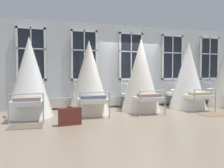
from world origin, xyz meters
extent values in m
plane|color=gray|center=(0.00, 0.00, 0.00)|extent=(23.34, 23.34, 0.00)
cube|color=silver|center=(0.00, 1.27, 1.59)|extent=(12.67, 0.10, 3.18)
cube|color=black|center=(-3.68, 1.16, 1.97)|extent=(0.98, 0.02, 1.86)
cube|color=silver|center=(-3.68, 1.16, 1.07)|extent=(0.98, 0.06, 0.07)
cube|color=silver|center=(-3.68, 1.16, 2.86)|extent=(0.98, 0.06, 0.07)
cube|color=silver|center=(-4.14, 1.16, 1.97)|extent=(0.07, 0.06, 1.86)
cube|color=silver|center=(-3.23, 1.16, 1.97)|extent=(0.07, 0.06, 1.86)
cube|color=silver|center=(-3.68, 1.16, 1.97)|extent=(0.04, 0.06, 1.86)
cube|color=silver|center=(-3.68, 1.16, 2.15)|extent=(0.98, 0.06, 0.04)
cube|color=black|center=(-1.84, 1.16, 1.97)|extent=(0.98, 0.02, 1.86)
cube|color=silver|center=(-1.84, 1.16, 1.07)|extent=(0.98, 0.06, 0.07)
cube|color=silver|center=(-1.84, 1.16, 2.86)|extent=(0.98, 0.06, 0.07)
cube|color=silver|center=(-2.30, 1.16, 1.97)|extent=(0.07, 0.06, 1.86)
cube|color=silver|center=(-1.39, 1.16, 1.97)|extent=(0.07, 0.06, 1.86)
cube|color=silver|center=(-1.84, 1.16, 1.97)|extent=(0.04, 0.06, 1.86)
cube|color=silver|center=(-1.84, 1.16, 2.15)|extent=(0.98, 0.06, 0.04)
cube|color=black|center=(0.00, 1.16, 1.97)|extent=(0.98, 0.02, 1.86)
cube|color=silver|center=(0.00, 1.16, 1.07)|extent=(0.98, 0.06, 0.07)
cube|color=silver|center=(0.00, 1.16, 2.86)|extent=(0.98, 0.06, 0.07)
cube|color=silver|center=(-0.46, 1.16, 1.97)|extent=(0.07, 0.06, 1.86)
cube|color=silver|center=(0.46, 1.16, 1.97)|extent=(0.07, 0.06, 1.86)
cube|color=silver|center=(0.00, 1.16, 1.97)|extent=(0.04, 0.06, 1.86)
cube|color=silver|center=(0.00, 1.16, 2.15)|extent=(0.98, 0.06, 0.04)
cube|color=black|center=(1.84, 1.16, 1.97)|extent=(0.98, 0.02, 1.86)
cube|color=silver|center=(1.84, 1.16, 1.07)|extent=(0.98, 0.06, 0.07)
cube|color=silver|center=(1.84, 1.16, 2.86)|extent=(0.98, 0.06, 0.07)
cube|color=silver|center=(1.39, 1.16, 1.97)|extent=(0.07, 0.06, 1.86)
cube|color=silver|center=(2.30, 1.16, 1.97)|extent=(0.07, 0.06, 1.86)
cube|color=silver|center=(1.84, 1.16, 1.97)|extent=(0.04, 0.06, 1.86)
cube|color=silver|center=(1.84, 1.16, 2.15)|extent=(0.98, 0.06, 0.04)
cube|color=black|center=(3.68, 1.16, 1.97)|extent=(0.98, 0.02, 1.86)
cube|color=silver|center=(3.68, 1.16, 1.07)|extent=(0.98, 0.06, 0.07)
cube|color=silver|center=(3.68, 1.16, 2.86)|extent=(0.98, 0.06, 0.07)
cube|color=silver|center=(3.23, 1.16, 1.97)|extent=(0.07, 0.06, 1.86)
cube|color=silver|center=(4.14, 1.16, 1.97)|extent=(0.07, 0.06, 1.86)
cube|color=silver|center=(3.68, 1.16, 1.97)|extent=(0.04, 0.06, 1.86)
cube|color=silver|center=(3.68, 1.16, 2.15)|extent=(0.98, 0.06, 0.04)
cube|color=silver|center=(0.00, 1.14, 0.25)|extent=(7.97, 0.10, 0.36)
cylinder|color=#9EA3A8|center=(-4.07, 1.03, 0.45)|extent=(0.04, 0.04, 0.90)
cylinder|color=#9EA3A8|center=(-3.22, 1.01, 0.45)|extent=(0.04, 0.04, 0.90)
cylinder|color=#9EA3A8|center=(-4.12, -0.83, 0.39)|extent=(0.04, 0.04, 0.77)
cylinder|color=#9EA3A8|center=(-3.27, -0.86, 0.39)|extent=(0.04, 0.04, 0.77)
cylinder|color=#9EA3A8|center=(-4.09, 0.10, 0.43)|extent=(0.08, 1.87, 0.03)
cylinder|color=#9EA3A8|center=(-3.24, 0.08, 0.43)|extent=(0.08, 1.87, 0.03)
cylinder|color=#9EA3A8|center=(-3.64, 1.02, 0.90)|extent=(0.85, 0.05, 0.03)
cylinder|color=#9EA3A8|center=(-3.69, -0.84, 0.77)|extent=(0.85, 0.05, 0.03)
cube|color=silver|center=(-3.67, 0.09, 0.49)|extent=(0.92, 1.91, 0.12)
ellipsoid|color=#B7B2A3|center=(-3.65, 0.78, 0.62)|extent=(0.66, 0.42, 0.14)
cube|color=gray|center=(-3.69, -0.58, 0.60)|extent=(0.70, 0.38, 0.10)
cone|color=white|center=(-3.67, 0.09, 1.20)|extent=(1.37, 1.37, 2.41)
cylinder|color=#9EA3A8|center=(-2.28, 1.03, 0.45)|extent=(0.04, 0.04, 0.90)
cylinder|color=#9EA3A8|center=(-1.43, 1.03, 0.45)|extent=(0.04, 0.04, 0.90)
cylinder|color=#9EA3A8|center=(-2.29, -0.83, 0.39)|extent=(0.04, 0.04, 0.77)
cylinder|color=#9EA3A8|center=(-1.44, -0.84, 0.39)|extent=(0.04, 0.04, 0.77)
cylinder|color=#9EA3A8|center=(-2.28, 0.10, 0.43)|extent=(0.04, 1.87, 0.03)
cylinder|color=#9EA3A8|center=(-1.44, 0.10, 0.43)|extent=(0.04, 1.87, 0.03)
cylinder|color=#9EA3A8|center=(-1.86, 1.03, 0.90)|extent=(0.85, 0.04, 0.03)
cylinder|color=#9EA3A8|center=(-1.86, -0.83, 0.77)|extent=(0.85, 0.04, 0.03)
cube|color=silver|center=(-1.86, 0.10, 0.49)|extent=(0.88, 1.89, 0.12)
ellipsoid|color=#B7B2A3|center=(-1.86, 0.79, 0.62)|extent=(0.65, 0.40, 0.14)
cube|color=slate|center=(-1.86, -0.57, 0.60)|extent=(0.70, 0.36, 0.10)
cone|color=silver|center=(-1.86, 0.10, 1.19)|extent=(1.37, 1.37, 2.37)
cylinder|color=#9EA3A8|center=(-0.46, 1.04, 0.45)|extent=(0.04, 0.04, 0.90)
cylinder|color=#9EA3A8|center=(0.39, 1.02, 0.45)|extent=(0.04, 0.04, 0.90)
cylinder|color=#9EA3A8|center=(-0.49, -0.83, 0.39)|extent=(0.04, 0.04, 0.77)
cylinder|color=#9EA3A8|center=(0.36, -0.84, 0.39)|extent=(0.04, 0.04, 0.77)
cylinder|color=#9EA3A8|center=(-0.47, 0.11, 0.43)|extent=(0.06, 1.87, 0.03)
cylinder|color=#9EA3A8|center=(0.37, 0.09, 0.43)|extent=(0.06, 1.87, 0.03)
cylinder|color=#9EA3A8|center=(-0.03, 1.03, 0.90)|extent=(0.85, 0.05, 0.03)
cylinder|color=#9EA3A8|center=(-0.07, -0.83, 0.77)|extent=(0.85, 0.05, 0.03)
cube|color=silver|center=(-0.05, 0.10, 0.49)|extent=(0.90, 1.90, 0.12)
ellipsoid|color=silver|center=(-0.04, 0.79, 0.62)|extent=(0.66, 0.41, 0.14)
cube|color=gray|center=(-0.06, -0.57, 0.60)|extent=(0.70, 0.37, 0.10)
cone|color=silver|center=(-0.05, 0.10, 1.25)|extent=(1.37, 1.37, 2.50)
cylinder|color=#9EA3A8|center=(1.44, 1.07, 0.45)|extent=(0.04, 0.04, 0.90)
cylinder|color=#9EA3A8|center=(2.29, 1.08, 0.45)|extent=(0.04, 0.04, 0.90)
cylinder|color=#9EA3A8|center=(1.47, -0.80, 0.39)|extent=(0.04, 0.04, 0.77)
cylinder|color=#9EA3A8|center=(2.32, -0.78, 0.39)|extent=(0.04, 0.04, 0.77)
cylinder|color=#9EA3A8|center=(1.46, 0.14, 0.43)|extent=(0.06, 1.87, 0.03)
cylinder|color=#9EA3A8|center=(2.30, 0.15, 0.43)|extent=(0.06, 1.87, 0.03)
cylinder|color=#9EA3A8|center=(1.87, 1.08, 0.90)|extent=(0.85, 0.04, 0.03)
cylinder|color=#9EA3A8|center=(1.89, -0.79, 0.77)|extent=(0.85, 0.04, 0.03)
cube|color=silver|center=(1.88, 0.14, 0.49)|extent=(0.89, 1.90, 0.12)
ellipsoid|color=beige|center=(1.87, 0.84, 0.62)|extent=(0.65, 0.41, 0.14)
cube|color=tan|center=(1.89, -0.53, 0.60)|extent=(0.70, 0.37, 0.10)
cone|color=white|center=(1.88, 0.14, 1.25)|extent=(1.37, 1.37, 2.49)
cylinder|color=#9EA3A8|center=(3.21, 1.07, 0.45)|extent=(0.04, 0.04, 0.90)
cylinder|color=#9EA3A8|center=(4.06, 1.06, 0.45)|extent=(0.04, 0.04, 0.90)
cylinder|color=#9EA3A8|center=(3.21, 0.13, 0.43)|extent=(0.04, 1.87, 0.03)
cylinder|color=#9EA3A8|center=(3.64, 1.06, 0.90)|extent=(0.85, 0.03, 0.03)
ellipsoid|color=silver|center=(3.64, 0.82, 0.62)|extent=(0.65, 0.40, 0.14)
cube|color=brown|center=(-3.68, -1.22, 0.01)|extent=(0.82, 0.59, 0.01)
cube|color=brown|center=(1.84, -1.22, 0.01)|extent=(0.82, 0.58, 0.01)
cube|color=#5B231E|center=(-2.62, -1.34, 0.22)|extent=(0.58, 0.28, 0.44)
cube|color=tan|center=(-2.64, -1.24, 0.22)|extent=(0.50, 0.08, 0.03)
torus|color=#5B231E|center=(-2.62, -1.34, 0.46)|extent=(0.16, 0.16, 0.02)
camera|label=1|loc=(-3.14, -6.90, 1.30)|focal=35.15mm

